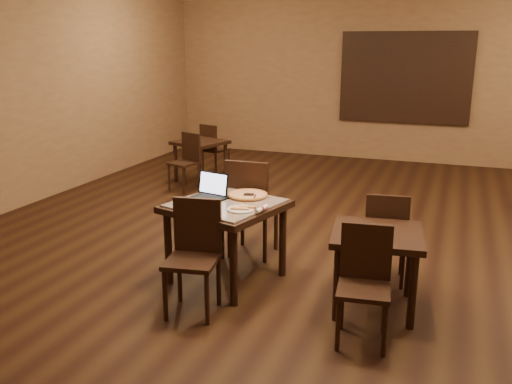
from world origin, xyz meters
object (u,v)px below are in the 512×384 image
at_px(chair_main_near, 195,249).
at_px(pizza_pan, 248,196).
at_px(other_table_c_chair_far, 386,233).
at_px(tiled_table, 226,213).
at_px(other_table_b_chair_far, 212,146).
at_px(other_table_c_chair_near, 365,277).
at_px(laptop, 211,191).
at_px(other_table_b_chair_near, 187,158).
at_px(other_table_c, 377,245).
at_px(other_table_b, 200,148).
at_px(chair_main_far, 250,203).

xyz_separation_m(chair_main_near, pizza_pan, (0.13, 0.86, 0.24)).
distance_m(pizza_pan, other_table_c_chair_far, 1.32).
relative_size(tiled_table, other_table_c_chair_far, 1.28).
xyz_separation_m(other_table_b_chair_far, other_table_c_chair_near, (3.31, -4.41, 0.01)).
height_order(laptop, other_table_b_chair_far, laptop).
relative_size(other_table_b_chair_far, other_table_c_chair_far, 0.97).
height_order(other_table_b_chair_near, other_table_c, other_table_b_chair_near).
bearing_deg(other_table_c_chair_far, pizza_pan, 1.00).
bearing_deg(other_table_b, pizza_pan, -37.84).
height_order(chair_main_far, laptop, chair_main_far).
bearing_deg(other_table_b, other_table_b_chair_far, 111.54).
bearing_deg(other_table_c_chair_near, other_table_c, 81.51).
bearing_deg(laptop, other_table_b_chair_near, 133.49).
relative_size(tiled_table, pizza_pan, 3.29).
xyz_separation_m(other_table_b_chair_near, other_table_c_chair_near, (3.26, -3.40, 0.01)).
bearing_deg(other_table_c, laptop, 165.92).
relative_size(other_table_b, other_table_b_chair_far, 1.05).
distance_m(laptop, other_table_c_chair_far, 1.67).
bearing_deg(other_table_b_chair_far, other_table_b, 111.54).
xyz_separation_m(chair_main_far, laptop, (-0.20, -0.51, 0.23)).
bearing_deg(laptop, pizza_pan, 34.89).
bearing_deg(other_table_b_chair_near, chair_main_far, -30.66).
bearing_deg(other_table_b_chair_far, laptop, 133.73).
bearing_deg(chair_main_near, laptop, 95.24).
height_order(other_table_c, other_table_c_chair_near, other_table_c_chair_near).
relative_size(other_table_b, other_table_c, 1.10).
bearing_deg(chair_main_near, tiled_table, 79.50).
height_order(chair_main_near, other_table_c_chair_far, chair_main_near).
bearing_deg(other_table_c_chair_far, other_table_b, -48.46).
relative_size(chair_main_near, pizza_pan, 2.74).
distance_m(other_table_b_chair_far, other_table_c_chair_far, 4.74).
distance_m(laptop, other_table_c_chair_near, 1.76).
xyz_separation_m(chair_main_near, laptop, (-0.19, 0.72, 0.29)).
xyz_separation_m(other_table_b, other_table_c_chair_near, (3.28, -3.90, -0.05)).
distance_m(other_table_b, other_table_b_chair_near, 0.51).
height_order(tiled_table, pizza_pan, pizza_pan).
height_order(other_table_c_chair_near, other_table_c_chair_far, same).
relative_size(chair_main_far, other_table_b_chair_far, 1.22).
relative_size(tiled_table, laptop, 3.04).
height_order(chair_main_far, other_table_c, chair_main_far).
xyz_separation_m(pizza_pan, other_table_c_chair_far, (1.28, 0.19, -0.27)).
xyz_separation_m(tiled_table, laptop, (-0.20, 0.10, 0.16)).
relative_size(chair_main_near, other_table_b_chair_near, 1.10).
distance_m(other_table_b, other_table_c, 4.73).
distance_m(chair_main_far, pizza_pan, 0.43).
distance_m(other_table_b, other_table_c_chair_near, 5.10).
height_order(chair_main_far, other_table_c_chair_far, chair_main_far).
bearing_deg(pizza_pan, chair_main_near, -98.82).
relative_size(tiled_table, chair_main_far, 1.08).
bearing_deg(other_table_b_chair_far, other_table_c, 149.19).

